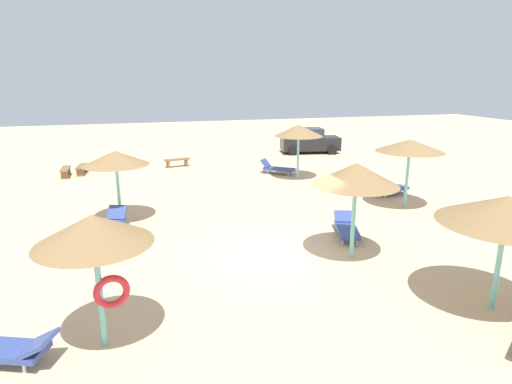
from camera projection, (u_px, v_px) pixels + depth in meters
name	position (u px, v px, depth m)	size (l,w,h in m)	color
ground_plane	(283.00, 256.00, 12.78)	(80.00, 80.00, 0.00)	#DBBA8C
parasol_0	(410.00, 146.00, 16.94)	(2.68, 2.68, 2.79)	#6BC6BC
parasol_1	(299.00, 131.00, 21.78)	(2.50, 2.50, 2.82)	#6BC6BC
parasol_2	(356.00, 175.00, 12.01)	(2.44, 2.44, 2.85)	#6BC6BC
parasol_3	(507.00, 210.00, 9.28)	(2.92, 2.92, 2.70)	#6BC6BC
parasol_4	(94.00, 232.00, 7.94)	(2.21, 2.21, 2.73)	#6BC6BC
parasol_5	(116.00, 158.00, 15.24)	(2.35, 2.35, 2.64)	#6BC6BC
lounger_0	(389.00, 188.00, 19.21)	(1.98, 1.09, 0.73)	#33478C
lounger_1	(277.00, 168.00, 23.46)	(1.85, 1.67, 0.78)	#33478C
lounger_2	(347.00, 227.00, 14.29)	(1.23, 2.02, 0.63)	#33478C
lounger_4	(7.00, 349.00, 7.93)	(2.01, 1.30, 0.64)	#33478C
lounger_5	(110.00, 224.00, 14.53)	(1.23, 1.97, 0.77)	#33478C
bench_0	(65.00, 171.00, 22.73)	(0.44, 1.51, 0.49)	brown
bench_1	(177.00, 161.00, 25.23)	(1.55, 0.67, 0.49)	brown
bench_2	(82.00, 168.00, 23.36)	(0.53, 1.53, 0.49)	brown
parked_car	(309.00, 141.00, 29.80)	(4.23, 2.52, 1.72)	black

